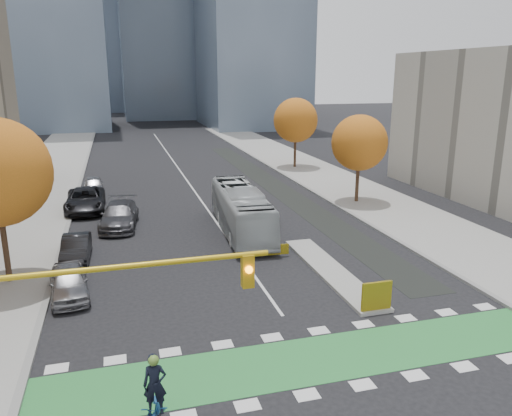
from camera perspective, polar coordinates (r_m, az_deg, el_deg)
ground at (r=18.04m, az=8.47°, el=-19.17°), size 300.00×300.00×0.00m
sidewalk_west at (r=35.70m, az=-26.46°, el=-2.87°), size 7.00×120.00×0.15m
sidewalk_east at (r=40.24m, az=14.56°, el=0.15°), size 7.00×120.00×0.15m
curb_west at (r=35.17m, az=-20.87°, el=-2.52°), size 0.30×120.00×0.16m
curb_east at (r=38.63m, az=10.06°, el=-0.21°), size 0.30×120.00×0.16m
bike_crossing at (r=19.19m, az=6.58°, el=-16.79°), size 20.00×3.00×0.01m
centre_line at (r=54.83m, az=-8.71°, el=4.29°), size 0.15×70.00×0.01m
bike_lane_paint at (r=46.78m, az=2.01°, el=2.60°), size 2.50×50.00×0.01m
median_island at (r=26.74m, az=8.53°, el=-7.11°), size 1.60×10.00×0.16m
hazard_board at (r=22.54m, az=13.61°, el=-9.75°), size 1.40×0.12×1.30m
tree_east_near at (r=40.33m, az=11.73°, el=7.30°), size 4.40×4.40×7.08m
tree_east_far at (r=55.08m, az=4.55°, el=9.96°), size 4.80×4.80×7.65m
traffic_signal_west at (r=14.43m, az=-20.61°, el=-10.84°), size 8.53×0.56×5.20m
cyclist at (r=15.87m, az=-11.35°, el=-21.15°), size 1.03×2.17×2.40m
bus at (r=32.66m, az=-1.71°, el=-0.23°), size 3.10×10.79×2.97m
parked_car_a at (r=25.06m, az=-20.62°, el=-7.95°), size 2.15×4.37×1.43m
parked_car_b at (r=29.74m, az=-19.89°, el=-4.33°), size 1.54×4.17×1.36m
parked_car_c at (r=35.14m, az=-15.37°, el=-0.80°), size 2.97×5.87×1.63m
parked_car_d at (r=40.06m, az=-18.94°, el=0.88°), size 2.82×6.10×1.69m
parked_car_e at (r=45.76m, az=-18.06°, el=2.48°), size 1.87×4.24×1.42m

